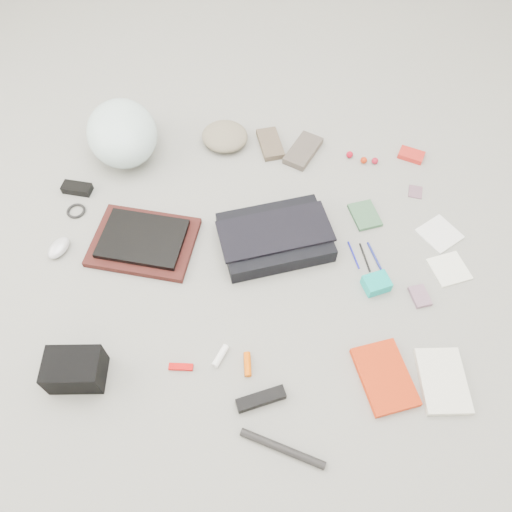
{
  "coord_description": "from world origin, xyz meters",
  "views": [
    {
      "loc": [
        0.05,
        -0.99,
        1.57
      ],
      "look_at": [
        0.0,
        0.0,
        0.05
      ],
      "focal_mm": 35.0,
      "sensor_mm": 36.0,
      "label": 1
    }
  ],
  "objects_px": {
    "camera_bag": "(75,370)",
    "accordion_wallet": "(376,284)",
    "book_red": "(385,377)",
    "messenger_bag": "(275,237)",
    "laptop": "(143,239)",
    "bike_helmet": "(122,133)"
  },
  "relations": [
    {
      "from": "camera_bag",
      "to": "accordion_wallet",
      "type": "bearing_deg",
      "value": 17.76
    },
    {
      "from": "book_red",
      "to": "messenger_bag",
      "type": "bearing_deg",
      "value": 108.03
    },
    {
      "from": "laptop",
      "to": "messenger_bag",
      "type": "bearing_deg",
      "value": 11.86
    },
    {
      "from": "camera_bag",
      "to": "book_red",
      "type": "xyz_separation_m",
      "value": [
        0.98,
        0.04,
        -0.04
      ]
    },
    {
      "from": "laptop",
      "to": "book_red",
      "type": "height_order",
      "value": "laptop"
    },
    {
      "from": "bike_helmet",
      "to": "accordion_wallet",
      "type": "xyz_separation_m",
      "value": [
        1.02,
        -0.63,
        -0.09
      ]
    },
    {
      "from": "messenger_bag",
      "to": "camera_bag",
      "type": "distance_m",
      "value": 0.83
    },
    {
      "from": "camera_bag",
      "to": "accordion_wallet",
      "type": "xyz_separation_m",
      "value": [
        0.98,
        0.38,
        -0.03
      ]
    },
    {
      "from": "laptop",
      "to": "book_red",
      "type": "bearing_deg",
      "value": -21.23
    },
    {
      "from": "laptop",
      "to": "book_red",
      "type": "relative_size",
      "value": 1.34
    },
    {
      "from": "messenger_bag",
      "to": "laptop",
      "type": "distance_m",
      "value": 0.5
    },
    {
      "from": "messenger_bag",
      "to": "bike_helmet",
      "type": "bearing_deg",
      "value": 128.6
    },
    {
      "from": "bike_helmet",
      "to": "laptop",
      "type": "bearing_deg",
      "value": -91.95
    },
    {
      "from": "laptop",
      "to": "accordion_wallet",
      "type": "relative_size",
      "value": 3.44
    },
    {
      "from": "book_red",
      "to": "camera_bag",
      "type": "bearing_deg",
      "value": 165.0
    },
    {
      "from": "messenger_bag",
      "to": "camera_bag",
      "type": "relative_size",
      "value": 2.27
    },
    {
      "from": "book_red",
      "to": "laptop",
      "type": "bearing_deg",
      "value": 133.29
    },
    {
      "from": "laptop",
      "to": "camera_bag",
      "type": "height_order",
      "value": "camera_bag"
    },
    {
      "from": "camera_bag",
      "to": "book_red",
      "type": "bearing_deg",
      "value": -1.06
    },
    {
      "from": "camera_bag",
      "to": "book_red",
      "type": "height_order",
      "value": "camera_bag"
    },
    {
      "from": "messenger_bag",
      "to": "camera_bag",
      "type": "height_order",
      "value": "camera_bag"
    },
    {
      "from": "accordion_wallet",
      "to": "bike_helmet",
      "type": "bearing_deg",
      "value": 126.84
    }
  ]
}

